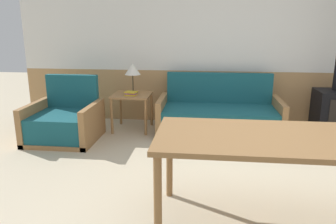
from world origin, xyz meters
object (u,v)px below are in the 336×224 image
table_lamp (133,70)px  couch (219,117)px  side_table (132,100)px  armchair (65,123)px  dining_table (284,145)px  wood_stove (336,99)px

table_lamp → couch: bearing=-5.9°
side_table → table_lamp: bearing=90.2°
armchair → dining_table: size_ratio=0.47×
side_table → table_lamp: 0.45m
side_table → armchair: bearing=-145.9°
armchair → dining_table: bearing=-40.2°
couch → table_lamp: (-1.33, 0.14, 0.67)m
side_table → wood_stove: (3.02, 0.08, 0.07)m
side_table → wood_stove: size_ratio=0.23×
armchair → dining_table: 3.18m
table_lamp → dining_table: bearing=-55.1°
couch → armchair: bearing=-166.1°
table_lamp → wood_stove: wood_stove is taller
couch → side_table: 1.35m
armchair → wood_stove: 3.94m
couch → table_lamp: 1.50m
couch → dining_table: couch is taller
side_table → dining_table: dining_table is taller
armchair → side_table: bearing=28.8°
armchair → table_lamp: bearing=33.2°
dining_table → table_lamp: bearing=124.9°
armchair → side_table: size_ratio=1.62×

